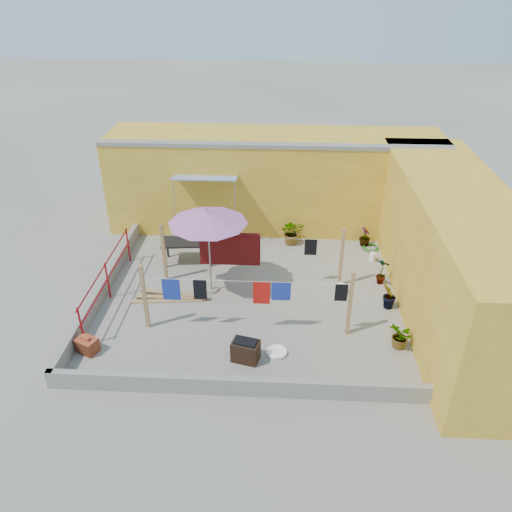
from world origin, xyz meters
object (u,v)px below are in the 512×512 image
at_px(outdoor_table, 188,243).
at_px(brick_stack, 87,345).
at_px(patio_umbrella, 208,218).
at_px(water_jug_b, 372,257).
at_px(white_basin, 277,352).
at_px(brazier, 246,350).
at_px(green_hose, 370,248).
at_px(plant_back_a, 292,232).
at_px(water_jug_a, 340,289).

height_order(outdoor_table, brick_stack, outdoor_table).
xyz_separation_m(outdoor_table, brick_stack, (-1.69, -4.28, -0.47)).
distance_m(patio_umbrella, water_jug_b, 5.56).
distance_m(outdoor_table, white_basin, 5.01).
relative_size(brick_stack, white_basin, 1.19).
distance_m(brazier, white_basin, 0.79).
height_order(water_jug_b, green_hose, water_jug_b).
distance_m(patio_umbrella, green_hose, 5.95).
distance_m(patio_umbrella, brick_stack, 4.29).
xyz_separation_m(white_basin, green_hose, (2.93, 5.23, -0.01)).
relative_size(patio_umbrella, plant_back_a, 3.09).
bearing_deg(water_jug_b, brazier, -127.30).
xyz_separation_m(outdoor_table, white_basin, (2.78, -4.12, -0.61)).
distance_m(brick_stack, water_jug_a, 6.76).
xyz_separation_m(brick_stack, white_basin, (4.47, 0.16, -0.14)).
bearing_deg(brazier, plant_back_a, 79.02).
xyz_separation_m(patio_umbrella, plant_back_a, (2.28, 2.91, -1.85)).
bearing_deg(brazier, white_basin, 18.66).
bearing_deg(patio_umbrella, green_hose, 29.14).
height_order(brazier, white_basin, brazier).
xyz_separation_m(brick_stack, water_jug_a, (6.18, 2.72, -0.02)).
distance_m(water_jug_b, green_hose, 0.77).
relative_size(green_hose, plant_back_a, 0.64).
distance_m(white_basin, plant_back_a, 5.48).
height_order(brazier, plant_back_a, plant_back_a).
bearing_deg(plant_back_a, outdoor_table, -157.17).
bearing_deg(white_basin, brazier, -161.34).
xyz_separation_m(brazier, white_basin, (0.71, 0.24, -0.22)).
bearing_deg(plant_back_a, brick_stack, -130.89).
bearing_deg(water_jug_a, outdoor_table, 160.90).
bearing_deg(brazier, water_jug_b, 52.70).
xyz_separation_m(brazier, water_jug_b, (3.59, 4.71, -0.13)).
height_order(outdoor_table, brazier, outdoor_table).
height_order(water_jug_b, plant_back_a, plant_back_a).
height_order(patio_umbrella, brazier, patio_umbrella).
xyz_separation_m(water_jug_a, water_jug_b, (1.16, 1.91, -0.03)).
height_order(white_basin, water_jug_b, water_jug_b).
bearing_deg(plant_back_a, green_hose, -5.03).
relative_size(white_basin, plant_back_a, 0.59).
height_order(patio_umbrella, plant_back_a, patio_umbrella).
bearing_deg(brick_stack, patio_umbrella, 46.32).
distance_m(green_hose, plant_back_a, 2.58).
height_order(patio_umbrella, green_hose, patio_umbrella).
distance_m(brick_stack, white_basin, 4.48).
bearing_deg(plant_back_a, brazier, -100.98).
height_order(water_jug_a, water_jug_b, water_jug_a).
relative_size(outdoor_table, white_basin, 3.25).
distance_m(patio_umbrella, water_jug_a, 4.17).
xyz_separation_m(patio_umbrella, brick_stack, (-2.59, -2.71, -2.09)).
bearing_deg(patio_umbrella, plant_back_a, 51.94).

